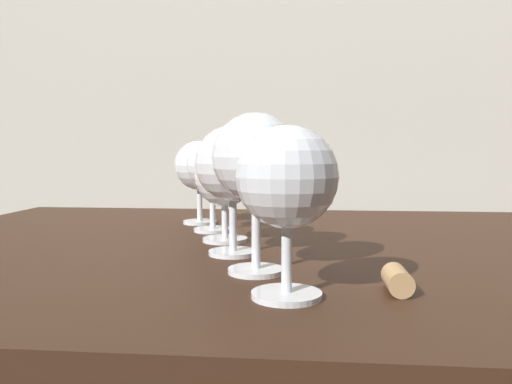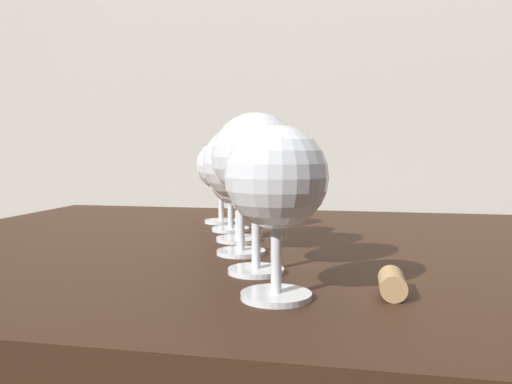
{
  "view_description": "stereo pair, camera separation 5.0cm",
  "coord_description": "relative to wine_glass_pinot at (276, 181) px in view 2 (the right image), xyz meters",
  "views": [
    {
      "loc": [
        -0.06,
        -0.67,
        0.86
      ],
      "look_at": [
        -0.1,
        -0.17,
        0.82
      ],
      "focal_mm": 35.64,
      "sensor_mm": 36.0,
      "label": 1
    },
    {
      "loc": [
        -0.01,
        -0.66,
        0.86
      ],
      "look_at": [
        -0.1,
        -0.17,
        0.82
      ],
      "focal_mm": 35.64,
      "sensor_mm": 36.0,
      "label": 2
    }
  ],
  "objects": [
    {
      "name": "wine_glass_pinot",
      "position": [
        0.0,
        0.0,
        0.0
      ],
      "size": [
        0.08,
        0.08,
        0.14
      ],
      "color": "white",
      "rests_on": "dining_table"
    },
    {
      "name": "dining_table",
      "position": [
        0.07,
        0.26,
        -0.2
      ],
      "size": [
        1.27,
        0.77,
        0.74
      ],
      "color": "#382114",
      "rests_on": "ground_plane"
    },
    {
      "name": "wine_glass_white",
      "position": [
        -0.07,
        0.17,
        0.01
      ],
      "size": [
        0.09,
        0.09,
        0.15
      ],
      "color": "white",
      "rests_on": "dining_table"
    },
    {
      "name": "wine_glass_chardonnay",
      "position": [
        -0.16,
        0.42,
        -0.0
      ],
      "size": [
        0.08,
        0.08,
        0.14
      ],
      "color": "white",
      "rests_on": "dining_table"
    },
    {
      "name": "wine_glass_amber",
      "position": [
        -0.12,
        0.34,
        -0.0
      ],
      "size": [
        0.08,
        0.08,
        0.14
      ],
      "color": "white",
      "rests_on": "dining_table"
    },
    {
      "name": "cork",
      "position": [
        0.09,
        0.03,
        -0.09
      ],
      "size": [
        0.02,
        0.04,
        0.02
      ],
      "primitive_type": "cylinder",
      "rotation": [
        1.57,
        0.0,
        0.0
      ],
      "color": "tan",
      "rests_on": "dining_table"
    },
    {
      "name": "wine_glass_port",
      "position": [
        -0.03,
        0.08,
        0.01
      ],
      "size": [
        0.09,
        0.09,
        0.16
      ],
      "color": "white",
      "rests_on": "dining_table"
    },
    {
      "name": "wine_glass_cabernet",
      "position": [
        -0.09,
        0.26,
        -0.01
      ],
      "size": [
        0.08,
        0.08,
        0.13
      ],
      "color": "white",
      "rests_on": "dining_table"
    }
  ]
}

